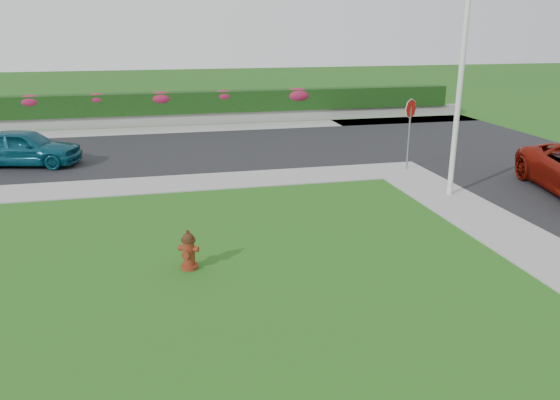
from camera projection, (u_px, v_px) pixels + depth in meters
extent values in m
plane|color=black|center=(252.00, 314.00, 9.91)|extent=(120.00, 120.00, 0.00)
cube|color=black|center=(67.00, 156.00, 21.82)|extent=(26.00, 8.00, 0.04)
cube|color=gray|center=(11.00, 194.00, 16.97)|extent=(24.00, 2.00, 0.04)
cube|color=gray|center=(398.00, 170.00, 19.75)|extent=(2.00, 2.00, 0.04)
cube|color=gray|center=(165.00, 130.00, 27.32)|extent=(34.00, 2.00, 0.04)
cube|color=gray|center=(164.00, 120.00, 28.63)|extent=(34.00, 0.40, 0.60)
cube|color=black|center=(163.00, 103.00, 28.46)|extent=(32.00, 0.90, 1.10)
cylinder|color=#58220D|center=(190.00, 266.00, 11.77)|extent=(0.37, 0.37, 0.09)
cylinder|color=#58220D|center=(189.00, 252.00, 11.67)|extent=(0.25, 0.25, 0.57)
cylinder|color=black|center=(188.00, 240.00, 11.58)|extent=(0.31, 0.31, 0.05)
sphere|color=black|center=(188.00, 238.00, 11.57)|extent=(0.25, 0.25, 0.25)
cylinder|color=black|center=(188.00, 232.00, 11.52)|extent=(0.08, 0.08, 0.08)
cylinder|color=#58220D|center=(181.00, 248.00, 11.67)|extent=(0.15, 0.16, 0.12)
cylinder|color=#58220D|center=(196.00, 249.00, 11.61)|extent=(0.15, 0.16, 0.12)
cylinder|color=#58220D|center=(186.00, 254.00, 11.50)|extent=(0.20, 0.19, 0.16)
imported|color=#0B465A|center=(25.00, 147.00, 20.13)|extent=(4.26, 2.53, 1.36)
cylinder|color=silver|center=(459.00, 94.00, 15.91)|extent=(0.16, 0.16, 6.21)
cylinder|color=slate|center=(409.00, 139.00, 19.53)|extent=(0.06, 0.06, 2.27)
cylinder|color=#A90D0B|center=(411.00, 109.00, 19.20)|extent=(0.57, 0.38, 0.66)
cylinder|color=white|center=(411.00, 109.00, 19.20)|extent=(0.60, 0.39, 0.70)
ellipsoid|color=#A91D4A|center=(31.00, 102.00, 26.91)|extent=(1.32, 0.85, 0.66)
ellipsoid|color=#A91D4A|center=(97.00, 99.00, 27.58)|extent=(1.19, 0.76, 0.59)
ellipsoid|color=#A91D4A|center=(161.00, 98.00, 28.27)|extent=(1.40, 0.90, 0.70)
ellipsoid|color=#A91D4A|center=(223.00, 96.00, 28.95)|extent=(1.23, 0.79, 0.62)
ellipsoid|color=#A91D4A|center=(297.00, 95.00, 29.85)|extent=(1.56, 1.00, 0.78)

